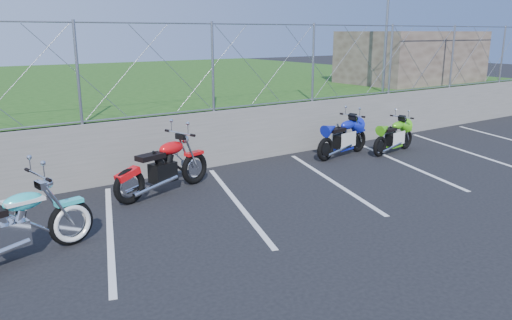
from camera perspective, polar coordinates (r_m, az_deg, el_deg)
ground at (r=8.56m, az=1.35°, el=-6.58°), size 90.00×90.00×0.00m
retaining_wall at (r=11.28m, az=-9.19°, el=1.84°), size 30.00×0.22×1.30m
grass_field at (r=20.64m, az=-21.50°, el=6.67°), size 30.00×20.00×1.30m
stone_building at (r=19.38m, az=17.36°, el=11.19°), size 5.00×3.00×1.80m
chain_link_fence at (r=11.04m, az=-9.54°, el=10.23°), size 28.00×0.03×2.00m
sign_pole at (r=15.80m, az=14.60°, el=12.98°), size 0.08×0.08×3.00m
parking_lines at (r=10.00m, az=3.52°, el=-3.46°), size 18.29×4.31×0.01m
cruiser_turquoise at (r=7.57m, az=-26.05°, el=-7.16°), size 2.35×0.74×1.18m
naked_orange at (r=9.85m, az=-10.38°, el=-0.98°), size 2.26×0.87×1.15m
sportbike_green at (r=13.51m, az=15.51°, el=2.48°), size 1.78×0.63×0.92m
sportbike_blue at (r=12.83m, az=9.96°, el=2.37°), size 1.97×0.70×1.03m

